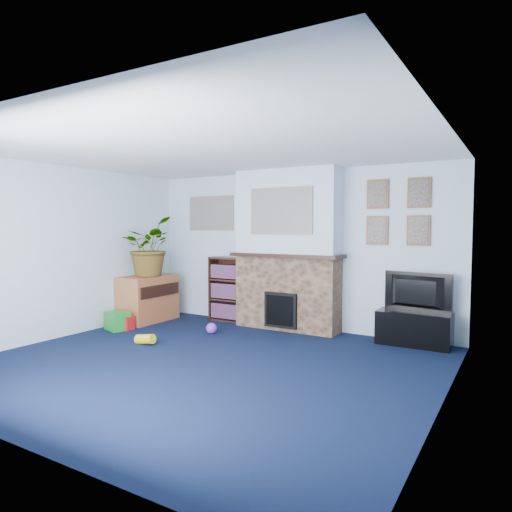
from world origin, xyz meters
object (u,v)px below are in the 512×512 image
Objects in this scene: tv_stand at (414,328)px; television at (415,292)px; bookshelf at (228,290)px; sideboard at (148,300)px.

television is at bearing 90.00° from tv_stand.
bookshelf is at bearing 178.54° from tv_stand.
bookshelf is at bearing 8.06° from television.
sideboard is at bearing -171.28° from tv_stand.
tv_stand is 4.15m from sideboard.
sideboard is (-1.11, -0.71, -0.15)m from bookshelf.
television reaches higher than tv_stand.
bookshelf reaches higher than tv_stand.
tv_stand is 3.01m from bookshelf.
television is (-0.00, 0.02, 0.47)m from tv_stand.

